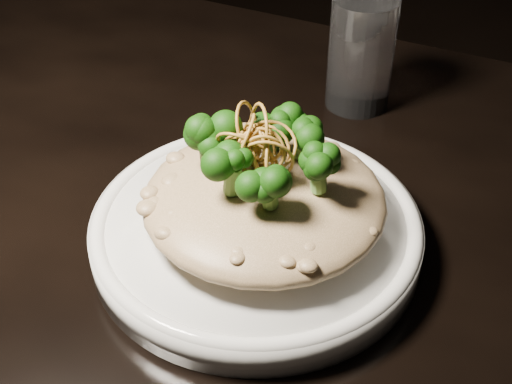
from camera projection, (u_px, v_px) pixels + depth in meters
table at (263, 316)px, 0.63m from camera, size 1.10×0.80×0.75m
plate at (256, 232)px, 0.57m from camera, size 0.26×0.26×0.03m
risotto at (264, 200)px, 0.55m from camera, size 0.19×0.19×0.04m
broccoli at (262, 151)px, 0.52m from camera, size 0.13×0.13×0.05m
cheese at (256, 172)px, 0.53m from camera, size 0.05×0.05×0.01m
shallots at (255, 143)px, 0.52m from camera, size 0.05×0.05×0.03m
drinking_glass at (361, 53)px, 0.71m from camera, size 0.08×0.08×0.12m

